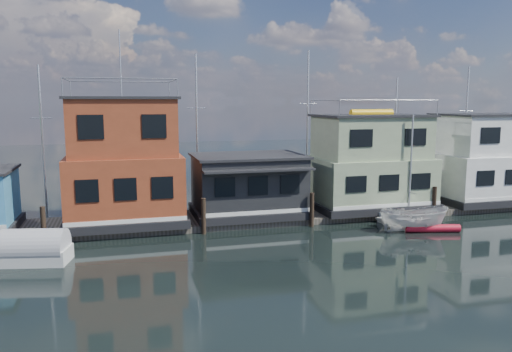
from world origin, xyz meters
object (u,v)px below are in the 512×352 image
object	(u,v)px
day_sailer	(409,214)
houseboat_green	(370,164)
houseboat_dark	(248,185)
houseboat_red	(124,164)
houseboat_white	(488,160)
motorboat	(414,219)
red_kayak	(433,228)
dinghy_white	(393,218)
tarp_runabout	(22,250)

from	to	relation	value
day_sailer	houseboat_green	bearing A→B (deg)	99.87
houseboat_green	houseboat_dark	bearing A→B (deg)	-179.88
houseboat_red	houseboat_white	xyz separation A→B (m)	(27.00, 0.00, -0.57)
motorboat	houseboat_dark	bearing A→B (deg)	74.59
houseboat_red	red_kayak	distance (m)	19.55
day_sailer	motorboat	size ratio (longest dim) A/B	1.72
houseboat_dark	dinghy_white	bearing A→B (deg)	-26.48
houseboat_white	dinghy_white	bearing A→B (deg)	-158.03
dinghy_white	motorboat	bearing A→B (deg)	-142.20
houseboat_dark	tarp_runabout	bearing A→B (deg)	-155.81
day_sailer	dinghy_white	bearing A→B (deg)	-163.98
houseboat_white	tarp_runabout	bearing A→B (deg)	-169.57
houseboat_white	dinghy_white	world-z (taller)	houseboat_white
houseboat_green	tarp_runabout	distance (m)	23.08
houseboat_dark	houseboat_green	bearing A→B (deg)	0.12
day_sailer	red_kayak	world-z (taller)	day_sailer
tarp_runabout	dinghy_white	world-z (taller)	tarp_runabout
houseboat_dark	day_sailer	bearing A→B (deg)	-14.78
houseboat_white	dinghy_white	size ratio (longest dim) A/B	3.70
houseboat_green	dinghy_white	size ratio (longest dim) A/B	3.70
tarp_runabout	red_kayak	distance (m)	23.29
day_sailer	motorboat	xyz separation A→B (m)	(-1.46, -2.88, 0.38)
motorboat	tarp_runabout	bearing A→B (deg)	107.11
houseboat_dark	red_kayak	xyz separation A→B (m)	(10.16, -6.08, -2.17)
tarp_runabout	dinghy_white	size ratio (longest dim) A/B	2.12
tarp_runabout	motorboat	bearing A→B (deg)	12.29
houseboat_dark	red_kayak	size ratio (longest dim) A/B	2.22
houseboat_white	red_kayak	bearing A→B (deg)	-145.39
day_sailer	dinghy_white	size ratio (longest dim) A/B	3.14
motorboat	dinghy_white	world-z (taller)	motorboat
houseboat_dark	day_sailer	xyz separation A→B (m)	(10.54, -2.78, -2.00)
tarp_runabout	houseboat_green	bearing A→B (deg)	26.64
houseboat_green	day_sailer	size ratio (longest dim) A/B	1.18
houseboat_dark	houseboat_white	xyz separation A→B (m)	(19.00, 0.02, 1.12)
dinghy_white	day_sailer	bearing A→B (deg)	-40.06
houseboat_white	tarp_runabout	size ratio (longest dim) A/B	1.74
houseboat_red	houseboat_white	distance (m)	27.01
houseboat_dark	red_kayak	world-z (taller)	houseboat_dark
houseboat_green	dinghy_white	distance (m)	5.20
houseboat_white	tarp_runabout	xyz separation A→B (m)	(-32.12, -5.91, -2.85)
houseboat_white	tarp_runabout	distance (m)	32.78
houseboat_dark	motorboat	distance (m)	10.82
houseboat_red	houseboat_dark	size ratio (longest dim) A/B	1.60
motorboat	tarp_runabout	size ratio (longest dim) A/B	0.86
houseboat_red	day_sailer	distance (m)	19.11
motorboat	day_sailer	bearing A→B (deg)	-10.40
red_kayak	houseboat_green	bearing A→B (deg)	114.79
houseboat_green	tarp_runabout	bearing A→B (deg)	-165.04
houseboat_dark	dinghy_white	distance (m)	9.65
day_sailer	tarp_runabout	bearing A→B (deg)	168.51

